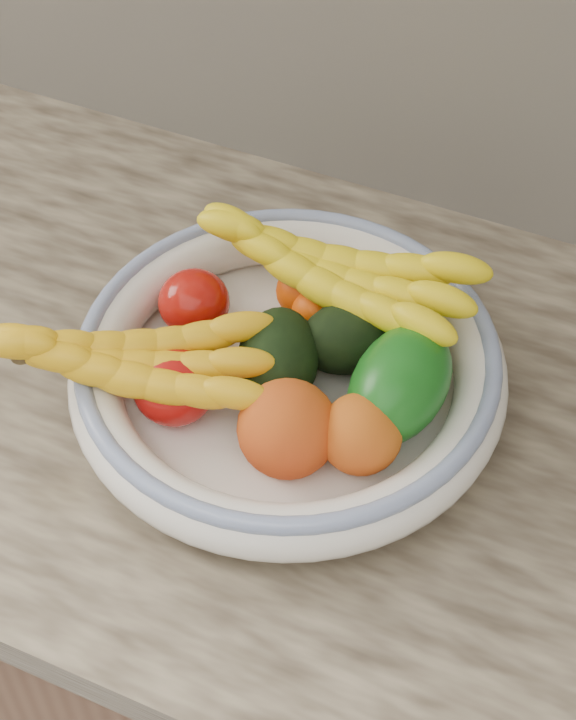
{
  "coord_description": "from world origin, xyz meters",
  "views": [
    {
      "loc": [
        0.26,
        1.07,
        1.69
      ],
      "look_at": [
        0.0,
        1.66,
        0.96
      ],
      "focal_mm": 55.0,
      "sensor_mm": 36.0,
      "label": 1
    }
  ],
  "objects_px": {
    "green_mango": "(400,384)",
    "banana_bunch_back": "(332,278)",
    "fruit_bowl": "(288,368)",
    "banana_bunch_front": "(132,366)"
  },
  "relations": [
    {
      "from": "green_mango",
      "to": "banana_bunch_back",
      "type": "distance_m",
      "value": 0.13
    },
    {
      "from": "fruit_bowl",
      "to": "green_mango",
      "type": "distance_m",
      "value": 0.11
    },
    {
      "from": "green_mango",
      "to": "banana_bunch_front",
      "type": "xyz_separation_m",
      "value": [
        -0.21,
        -0.08,
        0.01
      ]
    },
    {
      "from": "green_mango",
      "to": "banana_bunch_back",
      "type": "height_order",
      "value": "green_mango"
    },
    {
      "from": "green_mango",
      "to": "banana_bunch_front",
      "type": "relative_size",
      "value": 0.48
    },
    {
      "from": "fruit_bowl",
      "to": "banana_bunch_back",
      "type": "bearing_deg",
      "value": 85.48
    },
    {
      "from": "green_mango",
      "to": "banana_bunch_back",
      "type": "relative_size",
      "value": 0.43
    },
    {
      "from": "fruit_bowl",
      "to": "banana_bunch_back",
      "type": "height_order",
      "value": "banana_bunch_back"
    },
    {
      "from": "fruit_bowl",
      "to": "banana_bunch_back",
      "type": "relative_size",
      "value": 1.36
    },
    {
      "from": "banana_bunch_front",
      "to": "green_mango",
      "type": "bearing_deg",
      "value": -2.3
    }
  ]
}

